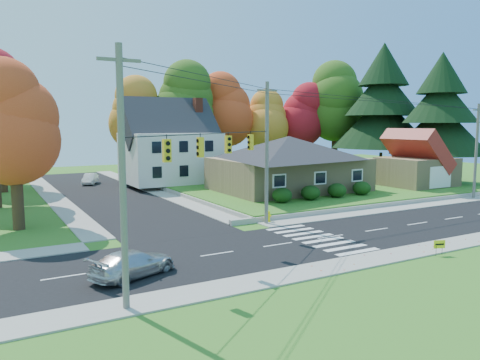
{
  "coord_description": "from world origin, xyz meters",
  "views": [
    {
      "loc": [
        -19.13,
        -22.39,
        7.1
      ],
      "look_at": [
        -2.08,
        8.0,
        2.91
      ],
      "focal_mm": 35.0,
      "sensor_mm": 36.0,
      "label": 1
    }
  ],
  "objects_px": {
    "silver_sedan": "(133,263)",
    "fire_hydrant": "(268,217)",
    "white_car": "(90,179)",
    "ranch_house": "(288,162)"
  },
  "relations": [
    {
      "from": "white_car",
      "to": "fire_hydrant",
      "type": "xyz_separation_m",
      "value": [
        6.67,
        -28.55,
        -0.22
      ]
    },
    {
      "from": "ranch_house",
      "to": "silver_sedan",
      "type": "distance_m",
      "value": 27.56
    },
    {
      "from": "fire_hydrant",
      "to": "silver_sedan",
      "type": "bearing_deg",
      "value": -149.5
    },
    {
      "from": "silver_sedan",
      "to": "white_car",
      "type": "bearing_deg",
      "value": -31.41
    },
    {
      "from": "ranch_house",
      "to": "silver_sedan",
      "type": "relative_size",
      "value": 3.39
    },
    {
      "from": "silver_sedan",
      "to": "fire_hydrant",
      "type": "distance_m",
      "value": 13.98
    },
    {
      "from": "white_car",
      "to": "fire_hydrant",
      "type": "distance_m",
      "value": 29.32
    },
    {
      "from": "ranch_house",
      "to": "white_car",
      "type": "height_order",
      "value": "ranch_house"
    },
    {
      "from": "ranch_house",
      "to": "white_car",
      "type": "relative_size",
      "value": 3.92
    },
    {
      "from": "silver_sedan",
      "to": "fire_hydrant",
      "type": "bearing_deg",
      "value": -82.33
    }
  ]
}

